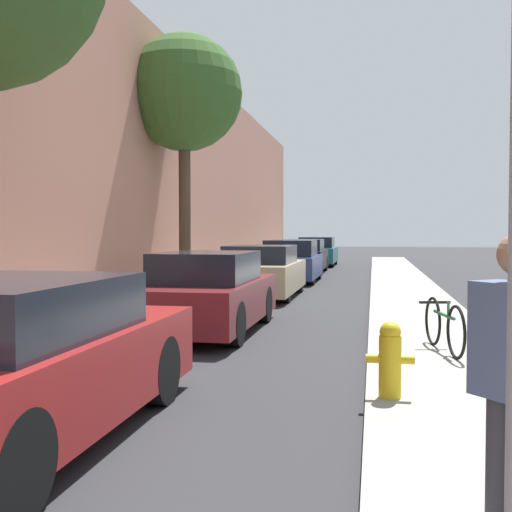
{
  "coord_description": "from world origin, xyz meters",
  "views": [
    {
      "loc": [
        1.97,
        0.43,
        1.75
      ],
      "look_at": [
        0.11,
        10.45,
        1.36
      ],
      "focal_mm": 44.45,
      "sensor_mm": 36.0,
      "label": 1
    }
  ],
  "objects_px": {
    "parked_car_teal": "(317,252)",
    "street_tree_far": "(184,94)",
    "parked_car_champagne": "(262,272)",
    "parked_car_navy": "(291,262)",
    "fire_hydrant": "(390,358)",
    "parked_car_black": "(304,256)",
    "bicycle": "(444,326)",
    "parked_car_maroon": "(209,294)",
    "parked_car_red": "(15,364)"
  },
  "relations": [
    {
      "from": "parked_car_black",
      "to": "parked_car_red",
      "type": "bearing_deg",
      "value": -89.96
    },
    {
      "from": "parked_car_red",
      "to": "parked_car_black",
      "type": "xyz_separation_m",
      "value": [
        -0.02,
        22.33,
        0.03
      ]
    },
    {
      "from": "parked_car_navy",
      "to": "street_tree_far",
      "type": "xyz_separation_m",
      "value": [
        -2.22,
        -5.41,
        4.76
      ]
    },
    {
      "from": "fire_hydrant",
      "to": "bicycle",
      "type": "relative_size",
      "value": 0.45
    },
    {
      "from": "parked_car_maroon",
      "to": "parked_car_black",
      "type": "relative_size",
      "value": 0.99
    },
    {
      "from": "parked_car_champagne",
      "to": "parked_car_black",
      "type": "height_order",
      "value": "parked_car_black"
    },
    {
      "from": "parked_car_champagne",
      "to": "parked_car_black",
      "type": "bearing_deg",
      "value": 89.81
    },
    {
      "from": "parked_car_black",
      "to": "bicycle",
      "type": "bearing_deg",
      "value": -78.05
    },
    {
      "from": "parked_car_teal",
      "to": "street_tree_far",
      "type": "relative_size",
      "value": 0.63
    },
    {
      "from": "parked_car_teal",
      "to": "parked_car_champagne",
      "type": "bearing_deg",
      "value": -90.35
    },
    {
      "from": "parked_car_teal",
      "to": "fire_hydrant",
      "type": "bearing_deg",
      "value": -83.48
    },
    {
      "from": "parked_car_red",
      "to": "fire_hydrant",
      "type": "height_order",
      "value": "parked_car_red"
    },
    {
      "from": "parked_car_maroon",
      "to": "bicycle",
      "type": "height_order",
      "value": "parked_car_maroon"
    },
    {
      "from": "parked_car_teal",
      "to": "street_tree_far",
      "type": "xyz_separation_m",
      "value": [
        -2.2,
        -16.09,
        4.74
      ]
    },
    {
      "from": "parked_car_black",
      "to": "fire_hydrant",
      "type": "bearing_deg",
      "value": -81.58
    },
    {
      "from": "parked_car_navy",
      "to": "parked_car_teal",
      "type": "height_order",
      "value": "parked_car_teal"
    },
    {
      "from": "parked_car_maroon",
      "to": "bicycle",
      "type": "bearing_deg",
      "value": -25.4
    },
    {
      "from": "parked_car_navy",
      "to": "street_tree_far",
      "type": "distance_m",
      "value": 7.54
    },
    {
      "from": "street_tree_far",
      "to": "fire_hydrant",
      "type": "distance_m",
      "value": 12.51
    },
    {
      "from": "parked_car_red",
      "to": "bicycle",
      "type": "height_order",
      "value": "parked_car_red"
    },
    {
      "from": "parked_car_red",
      "to": "parked_car_navy",
      "type": "distance_m",
      "value": 17.26
    },
    {
      "from": "parked_car_teal",
      "to": "bicycle",
      "type": "height_order",
      "value": "parked_car_teal"
    },
    {
      "from": "parked_car_red",
      "to": "bicycle",
      "type": "xyz_separation_m",
      "value": [
        3.83,
        4.15,
        -0.18
      ]
    },
    {
      "from": "street_tree_far",
      "to": "parked_car_black",
      "type": "bearing_deg",
      "value": 78.5
    },
    {
      "from": "parked_car_champagne",
      "to": "street_tree_far",
      "type": "relative_size",
      "value": 0.64
    },
    {
      "from": "parked_car_champagne",
      "to": "parked_car_navy",
      "type": "relative_size",
      "value": 1.06
    },
    {
      "from": "parked_car_maroon",
      "to": "parked_car_navy",
      "type": "relative_size",
      "value": 1.0
    },
    {
      "from": "parked_car_teal",
      "to": "fire_hydrant",
      "type": "height_order",
      "value": "parked_car_teal"
    },
    {
      "from": "parked_car_maroon",
      "to": "bicycle",
      "type": "xyz_separation_m",
      "value": [
        3.75,
        -1.78,
        -0.19
      ]
    },
    {
      "from": "parked_car_maroon",
      "to": "street_tree_far",
      "type": "xyz_separation_m",
      "value": [
        -2.23,
        5.92,
        4.78
      ]
    },
    {
      "from": "parked_car_champagne",
      "to": "bicycle",
      "type": "bearing_deg",
      "value": -63.66
    },
    {
      "from": "parked_car_navy",
      "to": "parked_car_black",
      "type": "bearing_deg",
      "value": 91.02
    },
    {
      "from": "parked_car_teal",
      "to": "street_tree_far",
      "type": "height_order",
      "value": "street_tree_far"
    },
    {
      "from": "parked_car_red",
      "to": "street_tree_far",
      "type": "relative_size",
      "value": 0.62
    },
    {
      "from": "parked_car_black",
      "to": "parked_car_teal",
      "type": "bearing_deg",
      "value": 89.36
    },
    {
      "from": "parked_car_champagne",
      "to": "parked_car_teal",
      "type": "bearing_deg",
      "value": 89.65
    },
    {
      "from": "parked_car_champagne",
      "to": "street_tree_far",
      "type": "xyz_separation_m",
      "value": [
        -2.1,
        -0.14,
        4.78
      ]
    },
    {
      "from": "street_tree_far",
      "to": "fire_hydrant",
      "type": "xyz_separation_m",
      "value": [
        5.2,
        -10.25,
        -4.94
      ]
    },
    {
      "from": "parked_car_red",
      "to": "parked_car_maroon",
      "type": "relative_size",
      "value": 1.01
    },
    {
      "from": "parked_car_navy",
      "to": "fire_hydrant",
      "type": "distance_m",
      "value": 15.94
    },
    {
      "from": "parked_car_teal",
      "to": "bicycle",
      "type": "xyz_separation_m",
      "value": [
        3.78,
        -23.78,
        -0.23
      ]
    },
    {
      "from": "parked_car_maroon",
      "to": "parked_car_black",
      "type": "bearing_deg",
      "value": 90.35
    },
    {
      "from": "parked_car_champagne",
      "to": "parked_car_teal",
      "type": "xyz_separation_m",
      "value": [
        0.1,
        15.95,
        0.04
      ]
    },
    {
      "from": "parked_car_champagne",
      "to": "fire_hydrant",
      "type": "bearing_deg",
      "value": -73.36
    },
    {
      "from": "street_tree_far",
      "to": "parked_car_maroon",
      "type": "bearing_deg",
      "value": -69.33
    },
    {
      "from": "parked_car_navy",
      "to": "bicycle",
      "type": "relative_size",
      "value": 2.52
    },
    {
      "from": "parked_car_black",
      "to": "street_tree_far",
      "type": "distance_m",
      "value": 11.71
    },
    {
      "from": "parked_car_black",
      "to": "bicycle",
      "type": "height_order",
      "value": "parked_car_black"
    },
    {
      "from": "fire_hydrant",
      "to": "parked_car_navy",
      "type": "bearing_deg",
      "value": 100.77
    },
    {
      "from": "parked_car_teal",
      "to": "street_tree_far",
      "type": "distance_m",
      "value": 16.91
    }
  ]
}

